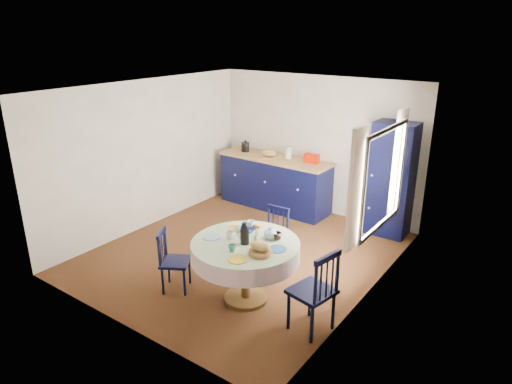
# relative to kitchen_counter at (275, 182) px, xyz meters

# --- Properties ---
(floor) EXTENTS (4.50, 4.50, 0.00)m
(floor) POSITION_rel_kitchen_counter_xyz_m (0.67, -1.90, -0.51)
(floor) COLOR black
(floor) RESTS_ON ground
(ceiling) EXTENTS (4.50, 4.50, 0.00)m
(ceiling) POSITION_rel_kitchen_counter_xyz_m (0.67, -1.90, 1.99)
(ceiling) COLOR white
(ceiling) RESTS_ON wall_back
(wall_back) EXTENTS (4.00, 0.02, 2.50)m
(wall_back) POSITION_rel_kitchen_counter_xyz_m (0.67, 0.35, 0.74)
(wall_back) COLOR white
(wall_back) RESTS_ON floor
(wall_left) EXTENTS (0.02, 4.50, 2.50)m
(wall_left) POSITION_rel_kitchen_counter_xyz_m (-1.33, -1.90, 0.74)
(wall_left) COLOR white
(wall_left) RESTS_ON floor
(wall_right) EXTENTS (0.02, 4.50, 2.50)m
(wall_right) POSITION_rel_kitchen_counter_xyz_m (2.67, -1.90, 0.74)
(wall_right) COLOR white
(wall_right) RESTS_ON floor
(window) EXTENTS (0.10, 1.74, 1.45)m
(window) POSITION_rel_kitchen_counter_xyz_m (2.62, -1.60, 1.02)
(window) COLOR white
(window) RESTS_ON wall_right
(kitchen_counter) EXTENTS (2.22, 0.73, 1.23)m
(kitchen_counter) POSITION_rel_kitchen_counter_xyz_m (0.00, 0.00, 0.00)
(kitchen_counter) COLOR black
(kitchen_counter) RESTS_ON floor
(pantry_cabinet) EXTENTS (0.67, 0.49, 1.89)m
(pantry_cabinet) POSITION_rel_kitchen_counter_xyz_m (2.20, 0.10, 0.44)
(pantry_cabinet) COLOR black
(pantry_cabinet) RESTS_ON floor
(dining_table) EXTENTS (1.34, 1.34, 1.09)m
(dining_table) POSITION_rel_kitchen_counter_xyz_m (1.48, -2.90, 0.18)
(dining_table) COLOR brown
(dining_table) RESTS_ON floor
(chair_left) EXTENTS (0.50, 0.50, 0.84)m
(chair_left) POSITION_rel_kitchen_counter_xyz_m (0.54, -3.24, -0.08)
(chair_left) COLOR black
(chair_left) RESTS_ON floor
(chair_far) EXTENTS (0.41, 0.39, 0.87)m
(chair_far) POSITION_rel_kitchen_counter_xyz_m (1.24, -1.93, -0.06)
(chair_far) COLOR black
(chair_far) RESTS_ON floor
(chair_right) EXTENTS (0.52, 0.54, 1.02)m
(chair_right) POSITION_rel_kitchen_counter_xyz_m (2.47, -2.95, 0.01)
(chair_right) COLOR black
(chair_right) RESTS_ON floor
(mug_a) EXTENTS (0.12, 0.12, 0.10)m
(mug_a) POSITION_rel_kitchen_counter_xyz_m (1.25, -2.92, 0.35)
(mug_a) COLOR silver
(mug_a) RESTS_ON dining_table
(mug_b) EXTENTS (0.09, 0.09, 0.08)m
(mug_b) POSITION_rel_kitchen_counter_xyz_m (1.49, -3.18, 0.35)
(mug_b) COLOR #306F61
(mug_b) RESTS_ON dining_table
(mug_c) EXTENTS (0.12, 0.12, 0.09)m
(mug_c) POSITION_rel_kitchen_counter_xyz_m (1.74, -2.61, 0.35)
(mug_c) COLOR black
(mug_c) RESTS_ON dining_table
(mug_d) EXTENTS (0.11, 0.11, 0.10)m
(mug_d) POSITION_rel_kitchen_counter_xyz_m (1.28, -2.52, 0.36)
(mug_d) COLOR silver
(mug_d) RESTS_ON dining_table
(cobalt_bowl) EXTENTS (0.24, 0.24, 0.06)m
(cobalt_bowl) POSITION_rel_kitchen_counter_xyz_m (1.31, -2.64, 0.33)
(cobalt_bowl) COLOR navy
(cobalt_bowl) RESTS_ON dining_table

